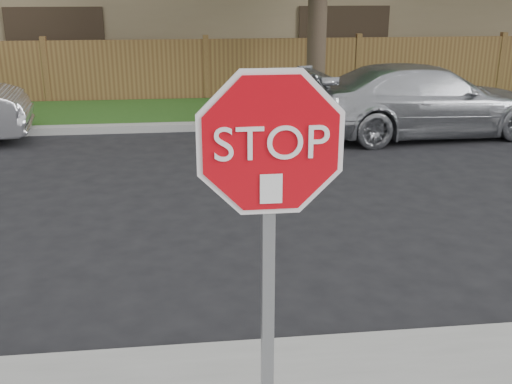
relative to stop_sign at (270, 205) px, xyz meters
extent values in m
plane|color=black|center=(0.17, 1.48, -1.83)|extent=(90.00, 90.00, 0.00)
cube|color=gray|center=(0.17, 9.63, -1.75)|extent=(70.00, 0.30, 0.15)
cube|color=#1E4714|center=(0.17, 11.28, -1.77)|extent=(70.00, 3.00, 0.12)
cube|color=brown|center=(0.17, 12.88, -1.03)|extent=(70.00, 0.12, 1.60)
cylinder|color=#382B21|center=(2.67, 11.18, 0.13)|extent=(0.44, 0.44, 3.92)
cube|color=gray|center=(0.00, 0.05, -0.58)|extent=(0.07, 0.06, 2.30)
cylinder|color=white|center=(0.00, -0.02, 0.32)|extent=(1.01, 0.02, 1.01)
cylinder|color=#BB0710|center=(0.00, -0.03, 0.32)|extent=(0.93, 0.02, 0.93)
cube|color=white|center=(0.00, -0.05, 0.10)|extent=(0.11, 0.00, 0.15)
imported|color=#B3B6BB|center=(4.35, 8.63, -1.12)|extent=(5.03, 2.38, 1.42)
camera|label=1|loc=(-0.40, -2.77, 1.03)|focal=42.00mm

